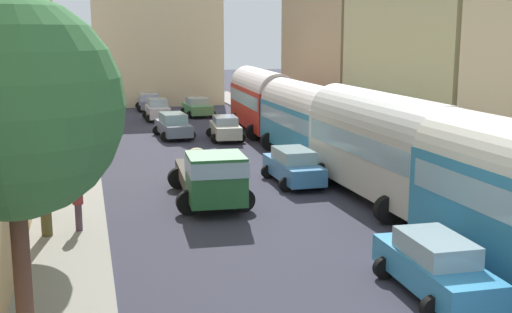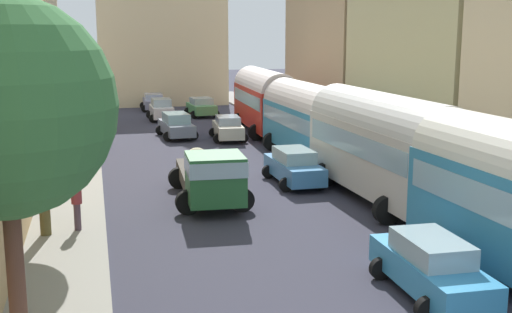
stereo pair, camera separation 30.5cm
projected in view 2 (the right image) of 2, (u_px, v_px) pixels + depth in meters
ground_plane at (213, 154)px, 35.60m from camera, size 154.00×154.00×0.00m
sidewalk_left at (76, 159)px, 33.86m from camera, size 2.50×70.00×0.14m
sidewalk_right at (337, 147)px, 37.31m from camera, size 2.50×70.00×0.14m
building_left_3 at (14, 58)px, 41.33m from camera, size 5.61×13.44×9.77m
building_right_2 at (437, 52)px, 33.44m from camera, size 5.65×12.19×11.08m
building_right_3 at (340, 49)px, 45.42m from camera, size 4.74×12.27×10.70m
distant_church at (161, 27)px, 59.01m from camera, size 11.33×6.22×19.33m
parked_bus_1 at (382, 142)px, 25.28m from camera, size 3.47×9.58×4.29m
parked_bus_2 at (308, 117)px, 33.89m from camera, size 3.41×8.87×3.98m
parked_bus_3 at (264, 98)px, 42.44m from camera, size 3.46×9.29×4.18m
cargo_truck_0 at (211, 175)px, 24.98m from camera, size 3.13×6.95×2.22m
car_0 at (176, 125)px, 40.94m from camera, size 2.39×4.42×1.55m
car_1 at (161, 110)px, 48.79m from camera, size 2.14×3.62×1.64m
car_2 at (154, 102)px, 54.94m from camera, size 2.28×4.03×1.41m
car_3 at (431, 267)px, 16.34m from camera, size 2.18×4.35×1.56m
car_4 at (294, 166)px, 28.49m from camera, size 2.21×4.28×1.55m
car_5 at (228, 128)px, 39.96m from camera, size 2.30×4.00×1.48m
car_6 at (201, 107)px, 51.12m from camera, size 2.46×3.82×1.47m
pedestrian_0 at (77, 203)px, 21.34m from camera, size 0.49×0.49×1.85m
roadside_tree_0 at (4, 108)px, 12.56m from camera, size 4.39×4.39×7.37m
roadside_tree_1 at (37, 96)px, 20.15m from camera, size 3.64×3.64×6.47m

